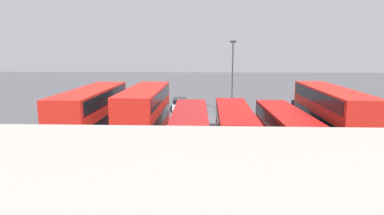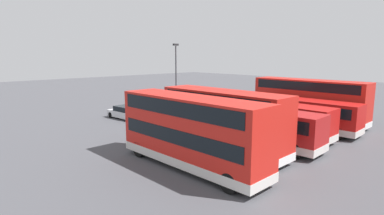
# 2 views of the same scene
# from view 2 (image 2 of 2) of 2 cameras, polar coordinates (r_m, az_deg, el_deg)

# --- Properties ---
(ground_plane) EXTENTS (140.00, 140.00, 0.00)m
(ground_plane) POSITION_cam_2_polar(r_m,az_deg,el_deg) (33.67, -1.84, -2.43)
(ground_plane) COLOR #47474C
(bus_double_decker_near_end) EXTENTS (2.77, 11.77, 4.55)m
(bus_double_decker_near_end) POSITION_cam_2_polar(r_m,az_deg,el_deg) (34.43, 20.77, 1.36)
(bus_double_decker_near_end) COLOR red
(bus_double_decker_near_end) RESTS_ON ground
(bus_single_deck_second) EXTENTS (2.85, 10.98, 2.95)m
(bus_single_deck_second) POSITION_cam_2_polar(r_m,az_deg,el_deg) (31.05, 19.25, -0.95)
(bus_single_deck_second) COLOR #B71411
(bus_single_deck_second) RESTS_ON ground
(bus_single_deck_third) EXTENTS (2.68, 11.22, 2.95)m
(bus_single_deck_third) POSITION_cam_2_polar(r_m,az_deg,el_deg) (28.26, 14.15, -1.70)
(bus_single_deck_third) COLOR #B71411
(bus_single_deck_third) RESTS_ON ground
(bus_single_deck_fourth) EXTENTS (2.86, 10.81, 2.95)m
(bus_single_deck_fourth) POSITION_cam_2_polar(r_m,az_deg,el_deg) (25.04, 11.62, -3.05)
(bus_single_deck_fourth) COLOR #A51919
(bus_single_deck_fourth) RESTS_ON ground
(bus_double_decker_fifth) EXTENTS (2.65, 10.31, 4.55)m
(bus_double_decker_fifth) POSITION_cam_2_polar(r_m,az_deg,el_deg) (22.41, 5.70, -2.23)
(bus_double_decker_fifth) COLOR red
(bus_double_decker_fifth) RESTS_ON ground
(bus_double_decker_sixth) EXTENTS (2.63, 10.97, 4.55)m
(bus_double_decker_sixth) POSITION_cam_2_polar(r_m,az_deg,el_deg) (19.18, -0.27, -4.21)
(bus_double_decker_sixth) COLOR red
(bus_double_decker_sixth) RESTS_ON ground
(car_hatchback_silver) EXTENTS (2.15, 4.66, 1.43)m
(car_hatchback_silver) POSITION_cam_2_polar(r_m,az_deg,el_deg) (35.33, -12.24, -0.91)
(car_hatchback_silver) COLOR silver
(car_hatchback_silver) RESTS_ON ground
(car_small_green) EXTENTS (4.65, 3.89, 1.43)m
(car_small_green) POSITION_cam_2_polar(r_m,az_deg,el_deg) (44.57, 5.16, 1.43)
(car_small_green) COLOR black
(car_small_green) RESTS_ON ground
(lamp_post_tall) EXTENTS (0.70, 0.30, 8.43)m
(lamp_post_tall) POSITION_cam_2_polar(r_m,az_deg,el_deg) (37.48, -2.99, 6.36)
(lamp_post_tall) COLOR #38383D
(lamp_post_tall) RESTS_ON ground
(waste_bin_yellow) EXTENTS (0.60, 0.60, 0.95)m
(waste_bin_yellow) POSITION_cam_2_polar(r_m,az_deg,el_deg) (41.61, 11.68, 0.37)
(waste_bin_yellow) COLOR yellow
(waste_bin_yellow) RESTS_ON ground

